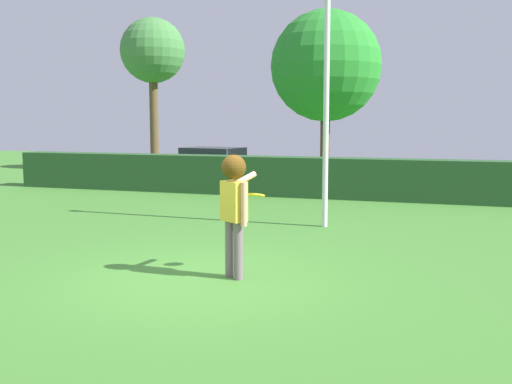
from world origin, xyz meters
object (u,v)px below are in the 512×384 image
person (234,199)px  birch_tree (153,52)px  parked_car_silver (213,162)px  frisbee (256,195)px  lamppost (326,82)px  oak_tree (326,66)px

person → birch_tree: 20.17m
person → parked_car_silver: bearing=113.9°
frisbee → lamppost: lamppost is taller
birch_tree → lamppost: bearing=-48.9°
parked_car_silver → oak_tree: bearing=14.2°
person → frisbee: 0.47m
person → oak_tree: oak_tree is taller
frisbee → lamppost: 4.60m
lamppost → oak_tree: oak_tree is taller
person → lamppost: bearing=85.6°
person → birch_tree: (-10.30, 16.81, 4.24)m
person → parked_car_silver: (-6.04, 13.65, -0.48)m
person → frisbee: (0.18, 0.43, 0.01)m
lamppost → parked_car_silver: (-6.39, 9.04, -2.40)m
frisbee → birch_tree: size_ratio=0.04×
person → lamppost: lamppost is taller
frisbee → parked_car_silver: 14.62m
frisbee → oak_tree: oak_tree is taller
person → oak_tree: bearing=97.0°
parked_car_silver → birch_tree: (-4.26, 3.17, 4.71)m
lamppost → oak_tree: bearing=102.0°
lamppost → birch_tree: (-10.65, 12.21, 2.31)m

